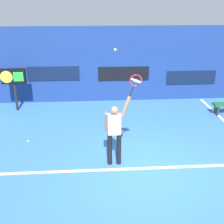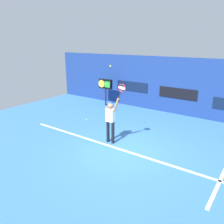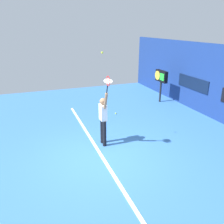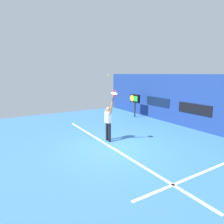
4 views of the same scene
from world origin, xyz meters
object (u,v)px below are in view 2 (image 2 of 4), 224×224
object	(u,v)px
tennis_player	(111,119)
spare_ball	(87,120)
scoreboard_clock	(105,85)
tennis_ball	(110,66)
tennis_racket	(122,89)

from	to	relation	value
tennis_player	spare_ball	distance (m)	3.19
scoreboard_clock	spare_ball	world-z (taller)	scoreboard_clock
tennis_ball	tennis_player	bearing A→B (deg)	128.89
spare_ball	tennis_player	bearing A→B (deg)	-29.16
tennis_player	tennis_ball	xyz separation A→B (m)	(0.01, -0.01, 2.14)
tennis_ball	spare_ball	distance (m)	4.36
tennis_ball	scoreboard_clock	world-z (taller)	tennis_ball
tennis_player	spare_ball	bearing A→B (deg)	150.84
tennis_racket	tennis_ball	size ratio (longest dim) A/B	9.20
tennis_player	scoreboard_clock	size ratio (longest dim) A/B	1.15
tennis_player	tennis_ball	size ratio (longest dim) A/B	29.00
tennis_racket	tennis_ball	world-z (taller)	tennis_ball
tennis_racket	scoreboard_clock	xyz separation A→B (m)	(-4.15, 4.44, -1.00)
tennis_racket	scoreboard_clock	distance (m)	6.16
scoreboard_clock	spare_ball	bearing A→B (deg)	-71.68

